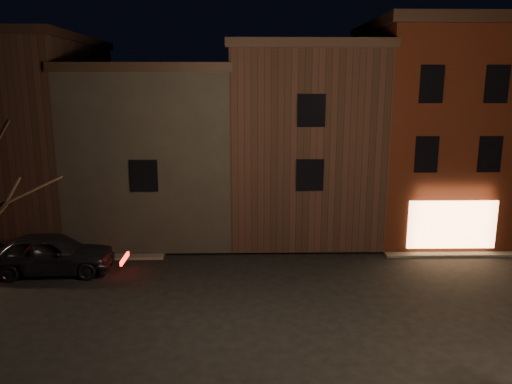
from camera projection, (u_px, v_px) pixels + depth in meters
ground at (284, 309)px, 17.31m from camera, size 120.00×120.00×0.00m
corner_building at (427, 128)px, 25.56m from camera, size 6.50×8.50×10.50m
row_building_a at (298, 137)px, 26.56m from camera, size 7.30×10.30×9.40m
row_building_b at (162, 147)px, 26.52m from camera, size 7.80×10.30×8.40m
row_building_c at (24, 133)px, 26.21m from camera, size 7.30×10.30×9.90m
parked_car_a at (51, 253)px, 20.39m from camera, size 5.10×2.27×1.70m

